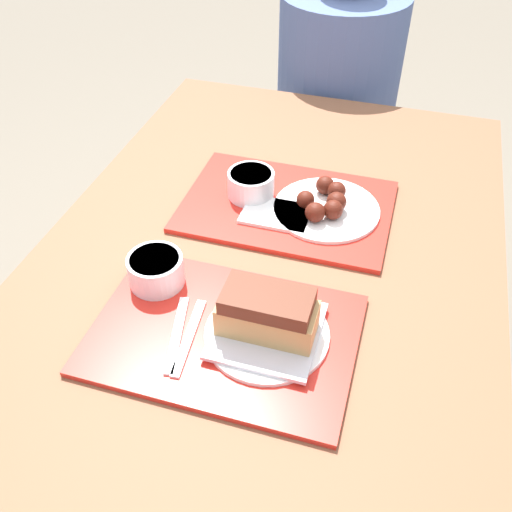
{
  "coord_description": "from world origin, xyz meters",
  "views": [
    {
      "loc": [
        0.22,
        -0.81,
        1.51
      ],
      "look_at": [
        -0.01,
        -0.04,
        0.78
      ],
      "focal_mm": 40.0,
      "sensor_mm": 36.0,
      "label": 1
    }
  ],
  "objects_px": {
    "wings_plate_far": "(326,205)",
    "bowl_coleslaw_near": "(156,269)",
    "tray_near": "(224,334)",
    "brisket_sandwich_plate": "(267,320)",
    "person_seated_across": "(339,65)",
    "bowl_coleslaw_far": "(251,183)",
    "tray_far": "(286,206)"
  },
  "relations": [
    {
      "from": "wings_plate_far",
      "to": "bowl_coleslaw_near",
      "type": "bearing_deg",
      "value": -130.18
    },
    {
      "from": "tray_near",
      "to": "brisket_sandwich_plate",
      "type": "xyz_separation_m",
      "value": [
        0.07,
        0.01,
        0.04
      ]
    },
    {
      "from": "brisket_sandwich_plate",
      "to": "person_seated_across",
      "type": "height_order",
      "value": "person_seated_across"
    },
    {
      "from": "tray_near",
      "to": "bowl_coleslaw_far",
      "type": "xyz_separation_m",
      "value": [
        -0.07,
        0.4,
        0.04
      ]
    },
    {
      "from": "bowl_coleslaw_near",
      "to": "person_seated_across",
      "type": "distance_m",
      "value": 1.09
    },
    {
      "from": "brisket_sandwich_plate",
      "to": "bowl_coleslaw_far",
      "type": "relative_size",
      "value": 2.08
    },
    {
      "from": "tray_near",
      "to": "tray_far",
      "type": "distance_m",
      "value": 0.39
    },
    {
      "from": "tray_far",
      "to": "person_seated_across",
      "type": "bearing_deg",
      "value": 91.72
    },
    {
      "from": "wings_plate_far",
      "to": "person_seated_across",
      "type": "distance_m",
      "value": 0.78
    },
    {
      "from": "brisket_sandwich_plate",
      "to": "bowl_coleslaw_far",
      "type": "height_order",
      "value": "brisket_sandwich_plate"
    },
    {
      "from": "tray_near",
      "to": "brisket_sandwich_plate",
      "type": "height_order",
      "value": "brisket_sandwich_plate"
    },
    {
      "from": "tray_far",
      "to": "bowl_coleslaw_far",
      "type": "xyz_separation_m",
      "value": [
        -0.08,
        0.01,
        0.04
      ]
    },
    {
      "from": "bowl_coleslaw_near",
      "to": "bowl_coleslaw_far",
      "type": "distance_m",
      "value": 0.33
    },
    {
      "from": "bowl_coleslaw_near",
      "to": "bowl_coleslaw_far",
      "type": "xyz_separation_m",
      "value": [
        0.09,
        0.32,
        0.0
      ]
    },
    {
      "from": "tray_near",
      "to": "person_seated_across",
      "type": "bearing_deg",
      "value": 90.6
    },
    {
      "from": "person_seated_across",
      "to": "bowl_coleslaw_near",
      "type": "bearing_deg",
      "value": -97.81
    },
    {
      "from": "bowl_coleslaw_near",
      "to": "wings_plate_far",
      "type": "xyz_separation_m",
      "value": [
        0.26,
        0.31,
        -0.02
      ]
    },
    {
      "from": "person_seated_across",
      "to": "brisket_sandwich_plate",
      "type": "bearing_deg",
      "value": -85.77
    },
    {
      "from": "wings_plate_far",
      "to": "bowl_coleslaw_far",
      "type": "bearing_deg",
      "value": 176.95
    },
    {
      "from": "wings_plate_far",
      "to": "brisket_sandwich_plate",
      "type": "bearing_deg",
      "value": -94.03
    },
    {
      "from": "bowl_coleslaw_far",
      "to": "person_seated_across",
      "type": "xyz_separation_m",
      "value": [
        0.06,
        0.76,
        -0.04
      ]
    },
    {
      "from": "tray_far",
      "to": "bowl_coleslaw_near",
      "type": "height_order",
      "value": "bowl_coleslaw_near"
    },
    {
      "from": "tray_far",
      "to": "wings_plate_far",
      "type": "relative_size",
      "value": 1.97
    },
    {
      "from": "tray_far",
      "to": "person_seated_across",
      "type": "xyz_separation_m",
      "value": [
        -0.02,
        0.77,
        -0.0
      ]
    },
    {
      "from": "tray_near",
      "to": "bowl_coleslaw_near",
      "type": "height_order",
      "value": "bowl_coleslaw_near"
    },
    {
      "from": "tray_near",
      "to": "bowl_coleslaw_far",
      "type": "distance_m",
      "value": 0.41
    },
    {
      "from": "tray_near",
      "to": "tray_far",
      "type": "height_order",
      "value": "same"
    },
    {
      "from": "tray_far",
      "to": "bowl_coleslaw_near",
      "type": "relative_size",
      "value": 4.38
    },
    {
      "from": "tray_near",
      "to": "bowl_coleslaw_near",
      "type": "xyz_separation_m",
      "value": [
        -0.16,
        0.08,
        0.04
      ]
    },
    {
      "from": "tray_far",
      "to": "bowl_coleslaw_near",
      "type": "xyz_separation_m",
      "value": [
        -0.17,
        -0.31,
        0.04
      ]
    },
    {
      "from": "brisket_sandwich_plate",
      "to": "bowl_coleslaw_near",
      "type": "bearing_deg",
      "value": 163.95
    },
    {
      "from": "tray_far",
      "to": "brisket_sandwich_plate",
      "type": "xyz_separation_m",
      "value": [
        0.06,
        -0.37,
        0.04
      ]
    }
  ]
}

